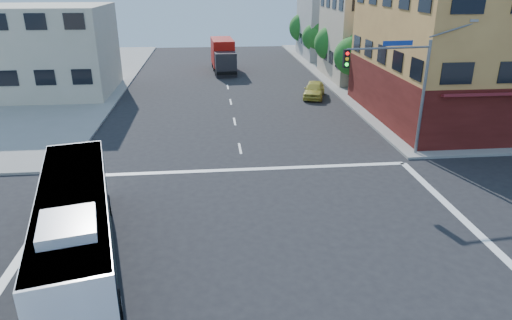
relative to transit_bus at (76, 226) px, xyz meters
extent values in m
plane|color=black|center=(6.95, -0.91, -1.64)|extent=(120.00, 120.00, 0.00)
cube|color=gold|center=(26.95, 17.59, 5.36)|extent=(18.00, 15.00, 14.00)
cube|color=#5B1814|center=(26.95, 17.59, 0.36)|extent=(18.09, 15.08, 4.00)
cube|color=tan|center=(23.95, 33.09, 2.86)|extent=(12.00, 10.00, 9.00)
cube|color=#9B9B96|center=(23.95, 47.09, 3.36)|extent=(12.00, 10.00, 10.00)
cube|color=beige|center=(-10.05, 29.09, 2.36)|extent=(12.00, 10.00, 8.00)
cylinder|color=slate|center=(17.75, 9.89, 1.86)|extent=(0.18, 0.18, 7.00)
cylinder|color=slate|center=(15.25, 9.64, 4.96)|extent=(5.01, 0.62, 0.12)
cube|color=black|center=(12.75, 9.39, 4.46)|extent=(0.32, 0.30, 1.00)
sphere|color=#FF0C0C|center=(12.75, 9.22, 4.76)|extent=(0.20, 0.20, 0.20)
sphere|color=yellow|center=(12.75, 9.22, 4.46)|extent=(0.20, 0.20, 0.20)
sphere|color=#19FF33|center=(12.75, 9.22, 4.16)|extent=(0.20, 0.20, 0.20)
cube|color=navy|center=(15.75, 9.69, 5.21)|extent=(1.80, 0.22, 0.28)
cube|color=gray|center=(20.25, 10.14, 6.36)|extent=(0.50, 0.22, 0.14)
cylinder|color=#362313|center=(18.75, 27.09, -0.68)|extent=(0.28, 0.28, 1.92)
sphere|color=#19571A|center=(18.75, 27.09, 1.72)|extent=(3.60, 3.60, 3.60)
sphere|color=#19571A|center=(19.15, 26.79, 2.62)|extent=(2.52, 2.52, 2.52)
cylinder|color=#362313|center=(18.75, 35.09, -0.64)|extent=(0.28, 0.28, 1.99)
sphere|color=#19571A|center=(18.75, 35.09, 1.87)|extent=(3.80, 3.80, 3.80)
sphere|color=#19571A|center=(19.15, 34.79, 2.82)|extent=(2.66, 2.66, 2.66)
cylinder|color=#362313|center=(18.75, 43.09, -0.70)|extent=(0.28, 0.28, 1.89)
sphere|color=#19571A|center=(18.75, 43.09, 1.61)|extent=(3.40, 3.40, 3.40)
sphere|color=#19571A|center=(19.15, 42.79, 2.46)|extent=(2.38, 2.38, 2.38)
cylinder|color=#362313|center=(18.75, 51.09, -0.63)|extent=(0.28, 0.28, 2.03)
sphere|color=#19571A|center=(18.75, 51.09, 1.99)|extent=(4.00, 4.00, 4.00)
sphere|color=#19571A|center=(19.15, 50.79, 2.99)|extent=(2.80, 2.80, 2.80)
cube|color=black|center=(0.00, 0.02, -1.12)|extent=(4.98, 11.58, 0.42)
cube|color=white|center=(0.00, 0.02, 0.03)|extent=(4.96, 11.56, 2.69)
cube|color=black|center=(0.00, 0.02, 0.20)|extent=(4.93, 11.24, 1.18)
cube|color=black|center=(-1.30, 5.46, 0.10)|extent=(2.16, 0.57, 1.27)
cube|color=#E5590C|center=(-1.31, 5.49, 1.05)|extent=(1.76, 0.46, 0.26)
cube|color=white|center=(0.00, 0.02, 1.32)|extent=(4.86, 11.33, 0.11)
cube|color=white|center=(0.65, -2.73, 1.54)|extent=(2.12, 2.41, 0.34)
cube|color=#09673B|center=(-1.07, -0.72, -0.65)|extent=(1.22, 5.05, 0.26)
cube|color=#09673B|center=(1.28, -0.16, -0.65)|extent=(1.22, 5.05, 0.26)
cylinder|color=black|center=(-1.94, 3.28, -1.15)|extent=(0.50, 1.02, 0.98)
cylinder|color=#99999E|center=(-2.07, 3.25, -1.15)|extent=(0.15, 0.49, 0.49)
cylinder|color=black|center=(0.25, 3.80, -1.15)|extent=(0.50, 1.02, 0.98)
cylinder|color=#99999E|center=(0.38, 3.83, -1.15)|extent=(0.15, 0.49, 0.49)
cylinder|color=black|center=(1.93, -3.24, -1.15)|extent=(0.50, 1.02, 0.98)
cylinder|color=#99999E|center=(2.06, -3.21, -1.15)|extent=(0.15, 0.49, 0.49)
cube|color=black|center=(6.99, 35.64, -0.33)|extent=(2.42, 2.33, 2.61)
cube|color=black|center=(7.04, 34.69, 0.07)|extent=(2.11, 0.19, 1.00)
cube|color=#AA100A|center=(6.79, 39.45, 0.47)|extent=(2.71, 5.75, 3.01)
cube|color=black|center=(6.85, 38.25, -1.09)|extent=(2.63, 8.14, 0.30)
cylinder|color=black|center=(5.93, 35.78, -1.14)|extent=(0.33, 1.02, 1.00)
cylinder|color=black|center=(8.03, 35.90, -1.14)|extent=(0.33, 1.02, 1.00)
cylinder|color=black|center=(5.77, 38.69, -1.14)|extent=(0.33, 1.02, 1.00)
cylinder|color=black|center=(7.88, 38.81, -1.14)|extent=(0.33, 1.02, 1.00)
cylinder|color=black|center=(5.64, 41.20, -1.14)|extent=(0.33, 1.02, 1.00)
cylinder|color=black|center=(7.75, 41.31, -1.14)|extent=(0.33, 1.02, 1.00)
imported|color=gold|center=(14.67, 24.95, -0.91)|extent=(2.95, 4.62, 1.46)
camera|label=1|loc=(5.17, -15.50, 8.61)|focal=32.00mm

